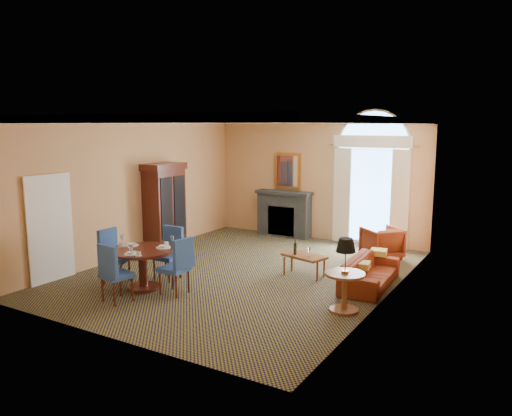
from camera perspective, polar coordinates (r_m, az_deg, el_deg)
The scene contains 12 objects.
ground at distance 10.55m, azimuth -1.40°, elevation -7.37°, with size 7.50×7.50×0.00m, color #141035.
room_envelope at distance 10.69m, azimuth 0.34°, elevation 6.55°, with size 6.04×7.52×3.45m.
armoire at distance 12.44m, azimuth -10.41°, elevation -0.05°, with size 0.61×1.09×2.14m.
dining_table at distance 9.61m, azimuth -12.82°, elevation -5.79°, with size 1.22×1.22×0.97m.
dining_chair_north at distance 10.17m, azimuth -9.78°, elevation -4.65°, with size 0.49×0.49×1.05m.
dining_chair_south at distance 8.98m, azimuth -16.07°, elevation -6.79°, with size 0.55×0.55×1.05m.
dining_chair_east at distance 9.17m, azimuth -8.83°, elevation -6.18°, with size 0.52×0.50×1.05m.
dining_chair_west at distance 10.18m, azimuth -16.14°, elevation -4.87°, with size 0.60×0.60×1.05m.
sofa at distance 9.86m, azimuth 12.90°, elevation -7.15°, with size 1.89×0.74×0.55m, color maroon.
armchair at distance 11.91m, azimuth 14.18°, elevation -3.88°, with size 0.78×0.80×0.73m, color maroon.
coffee_table at distance 10.25m, azimuth 5.47°, elevation -5.53°, with size 0.97×0.70×0.75m.
side_table at distance 8.35m, azimuth 10.15°, elevation -6.76°, with size 0.66×0.66×1.22m.
Camera 1 is at (5.37, -8.55, 3.06)m, focal length 35.00 mm.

